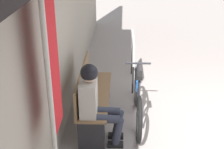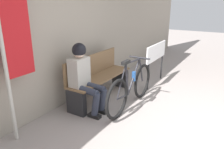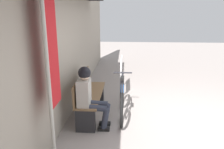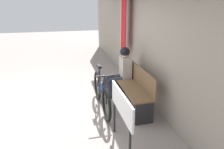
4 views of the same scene
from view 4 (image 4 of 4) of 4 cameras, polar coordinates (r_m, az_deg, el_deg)
The scene contains 7 objects.
ground_plane at distance 5.08m, azimuth -17.78°, elevation -7.77°, with size 24.00×24.00×0.00m, color gray.
storefront_wall at distance 4.96m, azimuth 9.39°, elevation 12.45°, with size 12.00×0.56×3.20m.
park_bench_near at distance 4.72m, azimuth 5.68°, elevation -3.63°, with size 1.59×0.42×0.86m.
bicycle at distance 4.57m, azimuth -2.76°, elevation -4.78°, with size 1.65×0.40×0.90m.
person_seated at distance 5.11m, azimuth 2.54°, elevation 1.67°, with size 0.34×0.59×1.19m.
banner_pole at distance 5.96m, azimuth 2.83°, elevation 12.01°, with size 0.45×0.05×2.39m.
signboard at distance 3.27m, azimuth 2.52°, elevation -8.50°, with size 1.07×0.04×0.93m.
Camera 4 is at (4.54, 0.48, 2.21)m, focal length 35.00 mm.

